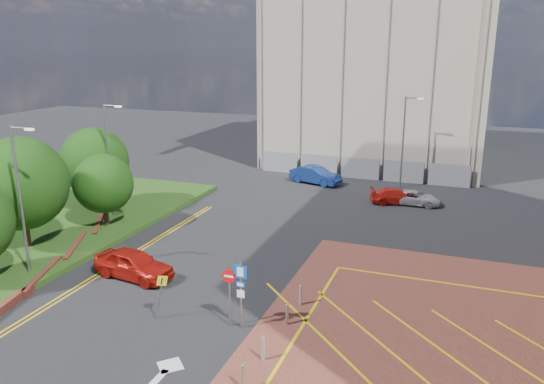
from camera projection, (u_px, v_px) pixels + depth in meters
The scene contains 18 objects.
ground at pixel (222, 337), 22.89m from camera, with size 140.00×140.00×0.00m, color black.
grass_bed at pixel (11, 238), 34.31m from camera, with size 14.00×32.00×0.30m, color #244315.
retaining_wall at pixel (40, 275), 28.60m from camera, with size 6.06×20.33×0.40m.
tree_b at pixel (20, 184), 31.47m from camera, with size 5.60×5.60×6.74m.
tree_c at pixel (103, 184), 35.59m from camera, with size 4.00×4.00×4.90m.
tree_d at pixel (95, 162), 39.13m from camera, with size 5.00×5.00×6.08m.
lamp_left_near at pixel (21, 195), 27.61m from camera, with size 1.53×0.16×8.00m.
lamp_left_far at pixel (109, 156), 37.31m from camera, with size 1.53×0.16×8.00m.
lamp_back at pixel (404, 139), 45.64m from camera, with size 1.53×0.16×8.00m.
sign_cluster at pixel (237, 288), 23.16m from camera, with size 1.17×0.12×3.20m.
warning_sign at pixel (160, 292), 23.94m from camera, with size 0.72×0.41×2.25m.
bollard_row at pixel (257, 359), 20.49m from camera, with size 0.14×11.14×0.90m.
construction_building at pixel (383, 56), 56.07m from camera, with size 21.20×19.20×22.00m, color #ADA18E.
construction_fence at pixel (371, 169), 49.38m from camera, with size 21.60×0.06×2.00m, color gray.
car_red_left at pixel (134, 264), 28.59m from camera, with size 1.85×4.61×1.57m, color #B2170F.
car_blue_back at pixel (315, 175), 48.07m from camera, with size 1.66×4.76×1.57m, color navy.
car_red_back at pixel (397, 196), 42.02m from camera, with size 1.71×4.20×1.22m, color #B5170F.
car_silver_back at pixel (415, 198), 41.75m from camera, with size 1.85×4.01×1.12m, color silver.
Camera 1 is at (9.13, -18.34, 12.21)m, focal length 35.00 mm.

